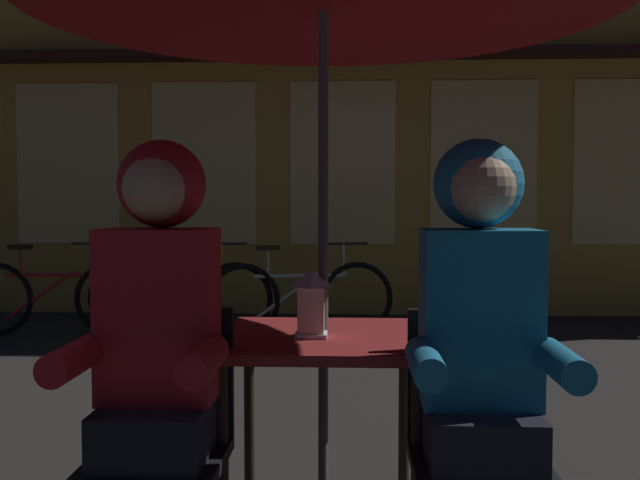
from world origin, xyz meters
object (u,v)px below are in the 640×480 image
chair_right (476,440)px  person_right_hooded (481,326)px  cafe_table (323,362)px  chair_left (163,435)px  person_left_hooded (157,324)px  bicycle_third (300,298)px  bicycle_nearest (53,297)px  lantern (311,302)px  bicycle_second (179,297)px

chair_right → person_right_hooded: (0.00, -0.06, 0.36)m
cafe_table → chair_left: size_ratio=0.85×
person_left_hooded → bicycle_third: person_left_hooded is taller
chair_right → cafe_table: bearing=142.5°
bicycle_nearest → bicycle_third: size_ratio=1.01×
person_left_hooded → chair_right: bearing=3.4°
person_right_hooded → bicycle_third: 4.36m
bicycle_nearest → chair_left: bearing=-63.2°
cafe_table → chair_right: 0.62m
lantern → person_right_hooded: 0.64m
chair_right → person_left_hooded: (-0.96, -0.06, 0.36)m
person_left_hooded → bicycle_nearest: (-2.10, 4.21, -0.50)m
cafe_table → bicycle_second: 4.13m
person_left_hooded → bicycle_nearest: size_ratio=0.83×
cafe_table → chair_left: bearing=-142.5°
chair_left → bicycle_nearest: bearing=116.8°
bicycle_nearest → bicycle_third: (2.21, 0.04, 0.00)m
cafe_table → bicycle_third: bearing=95.4°
lantern → chair_left: 0.66m
cafe_table → chair_right: chair_right is taller
chair_left → cafe_table: bearing=37.5°
chair_right → bicycle_nearest: chair_right is taller
chair_right → bicycle_second: (-1.93, 4.22, -0.14)m
bicycle_nearest → bicycle_third: bearing=1.0°
lantern → bicycle_second: lantern is taller
bicycle_third → person_left_hooded: bearing=-91.6°
chair_left → chair_right: bearing=0.0°
chair_left → chair_right: size_ratio=1.00×
lantern → bicycle_third: (-0.33, 3.88, -0.51)m
lantern → chair_right: bearing=-31.3°
chair_right → bicycle_nearest: bearing=126.4°
chair_left → bicycle_third: (0.12, 4.19, -0.14)m
chair_right → person_right_hooded: bearing=-90.0°
cafe_table → person_left_hooded: 0.67m
chair_right → lantern: bearing=148.7°
cafe_table → bicycle_second: size_ratio=0.44×
cafe_table → chair_left: (-0.48, -0.37, -0.15)m
cafe_table → person_left_hooded: bearing=-138.4°
chair_right → person_left_hooded: person_left_hooded is taller
bicycle_second → bicycle_third: (1.09, -0.03, 0.00)m
bicycle_nearest → chair_right: bearing=-53.6°
chair_right → person_left_hooded: 1.03m
cafe_table → chair_right: bearing=-37.5°
cafe_table → bicycle_nearest: 4.59m
person_right_hooded → chair_right: bearing=90.0°
person_left_hooded → bicycle_third: (0.12, 4.25, -0.50)m
cafe_table → lantern: (-0.04, -0.05, 0.22)m
cafe_table → person_right_hooded: 0.67m
person_left_hooded → bicycle_third: size_ratio=0.85×
bicycle_third → chair_left: bearing=-91.6°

